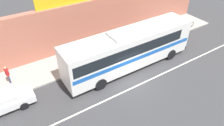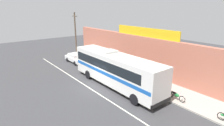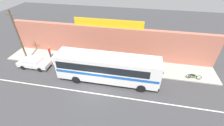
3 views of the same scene
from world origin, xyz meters
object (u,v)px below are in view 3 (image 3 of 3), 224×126
Objects in this scene: utility_pole at (19,36)px; parked_car at (34,62)px; intercity_bus at (107,67)px; pedestrian_by_curb at (49,52)px; motorcycle_green at (194,76)px; motorcycle_red at (147,70)px; motorcycle_black at (156,71)px.

parked_car is at bearing -30.37° from utility_pole.
pedestrian_by_curb is (-9.66, 3.40, -0.95)m from intercity_bus.
utility_pole is (-2.05, 1.20, 3.25)m from parked_car.
motorcycle_red is at bearing 178.38° from motorcycle_green.
intercity_bus is 7.34× the size of pedestrian_by_curb.
utility_pole is at bearing -179.26° from motorcycle_black.
parked_car is at bearing -174.37° from motorcycle_red.
parked_car is 0.59× the size of utility_pole.
intercity_bus is at bearing -159.61° from motorcycle_black.
utility_pole is 23.64m from motorcycle_green.
motorcycle_red is at bearing 1.07° from utility_pole.
utility_pole is 4.00× the size of motorcycle_green.
motorcycle_green is 1.11× the size of pedestrian_by_curb.
pedestrian_by_curb is at bearing 68.80° from parked_car.
intercity_bus is at bearing -154.25° from motorcycle_red.
utility_pole is 3.94× the size of motorcycle_red.
utility_pole is at bearing 149.63° from parked_car.
motorcycle_green and motorcycle_red have the same top height.
intercity_bus is 10.28m from pedestrian_by_curb.
utility_pole reaches higher than pedestrian_by_curb.
motorcycle_black is (-4.58, 0.08, 0.00)m from motorcycle_green.
parked_car is at bearing -175.07° from motorcycle_black.
motorcycle_black is at bearing -4.10° from pedestrian_by_curb.
parked_car is 2.33× the size of motorcycle_red.
pedestrian_by_curb is (3.05, 1.37, -2.87)m from utility_pole.
intercity_bus is 6.64× the size of motorcycle_green.
motorcycle_green is at bearing 3.66° from parked_car.
pedestrian_by_curb is at bearing 175.89° from motorcycle_red.
intercity_bus is at bearing -4.41° from parked_car.
motorcycle_black is at bearing 4.93° from parked_car.
motorcycle_red is 1.12× the size of pedestrian_by_curb.
motorcycle_red is at bearing 5.63° from parked_car.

